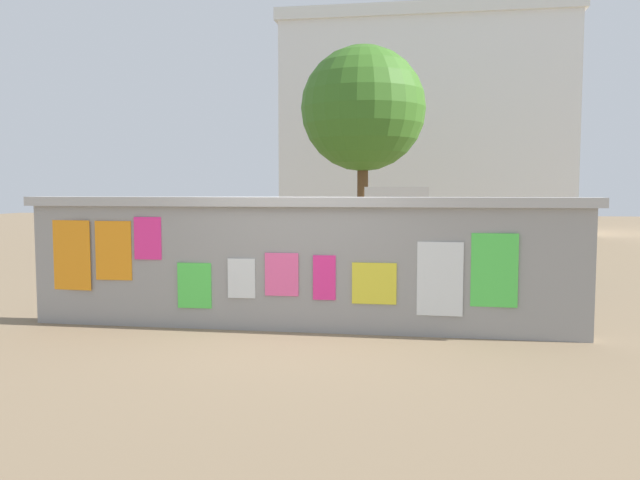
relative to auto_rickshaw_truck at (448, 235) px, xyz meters
name	(u,v)px	position (x,y,z in m)	size (l,w,h in m)	color
ground	(359,261)	(-2.07, 3.19, -0.90)	(60.00, 60.00, 0.00)	#7A664C
poster_wall	(298,262)	(-2.07, -4.81, -0.03)	(7.31, 0.42, 1.70)	gray
auto_rickshaw_truck	(448,235)	(0.00, 0.00, 0.00)	(3.61, 1.54, 1.85)	black
motorcycle	(151,275)	(-4.68, -3.40, -0.44)	(1.88, 0.64, 0.87)	black
bicycle_near	(215,266)	(-4.36, -1.28, -0.54)	(1.67, 0.56, 0.95)	black
person_walking	(429,243)	(-0.41, -2.88, 0.09)	(0.35, 0.35, 1.62)	#BF6626
person_bystander	(304,237)	(-2.53, -1.95, 0.09)	(0.46, 0.46, 1.62)	yellow
tree_roadside	(363,109)	(-2.26, 6.28, 3.29)	(3.70, 3.70, 6.05)	brown
building_background	(424,125)	(-0.44, 15.55, 3.74)	(12.26, 4.99, 9.23)	white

